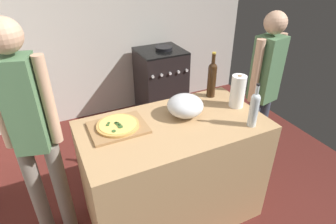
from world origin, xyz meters
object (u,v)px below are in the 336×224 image
object	(u,v)px
wine_bottle_clear	(254,108)
stove	(161,82)
wine_bottle_dark	(212,78)
person_in_red	(263,87)
paper_towel_roll	(238,91)
mixing_bowl	(185,106)
pizza	(118,125)
person_in_stripes	(31,129)

from	to	relation	value
wine_bottle_clear	stove	size ratio (longest dim) A/B	0.35
wine_bottle_dark	person_in_red	world-z (taller)	person_in_red
paper_towel_roll	wine_bottle_dark	world-z (taller)	wine_bottle_dark
paper_towel_roll	stove	xyz separation A→B (m)	(0.07, 1.66, -0.61)
mixing_bowl	paper_towel_roll	xyz separation A→B (m)	(0.45, -0.05, 0.05)
pizza	mixing_bowl	distance (m)	0.53
pizza	wine_bottle_dark	world-z (taller)	wine_bottle_dark
mixing_bowl	stove	xyz separation A→B (m)	(0.52, 1.61, -0.56)
stove	person_in_red	size ratio (longest dim) A/B	0.59
paper_towel_roll	stove	bearing A→B (deg)	87.58
mixing_bowl	paper_towel_roll	size ratio (longest dim) A/B	1.03
wine_bottle_dark	paper_towel_roll	bearing A→B (deg)	-69.88
pizza	stove	world-z (taller)	pizza
mixing_bowl	person_in_red	distance (m)	0.94
wine_bottle_clear	person_in_stripes	xyz separation A→B (m)	(-1.45, 0.51, -0.07)
stove	person_in_stripes	bearing A→B (deg)	-138.12
paper_towel_roll	stove	distance (m)	1.77
wine_bottle_clear	wine_bottle_dark	world-z (taller)	wine_bottle_dark
person_in_stripes	mixing_bowl	bearing A→B (deg)	-9.37
person_in_red	mixing_bowl	bearing A→B (deg)	-171.08
mixing_bowl	wine_bottle_dark	world-z (taller)	wine_bottle_dark
person_in_red	pizza	bearing A→B (deg)	-176.06
paper_towel_roll	wine_bottle_dark	xyz separation A→B (m)	(-0.09, 0.24, 0.04)
mixing_bowl	wine_bottle_clear	distance (m)	0.50
paper_towel_roll	person_in_stripes	bearing A→B (deg)	171.57
wine_bottle_dark	person_in_red	bearing A→B (deg)	-4.89
paper_towel_roll	person_in_red	bearing A→B (deg)	22.26
mixing_bowl	wine_bottle_dark	bearing A→B (deg)	28.09
wine_bottle_dark	mixing_bowl	bearing A→B (deg)	-151.91
paper_towel_roll	wine_bottle_clear	size ratio (longest dim) A/B	0.81
pizza	person_in_stripes	xyz separation A→B (m)	(-0.55, 0.13, 0.04)
person_in_stripes	person_in_red	distance (m)	2.01
mixing_bowl	person_in_red	bearing A→B (deg)	8.92
pizza	person_in_red	size ratio (longest dim) A/B	0.19
wine_bottle_clear	person_in_red	xyz separation A→B (m)	(0.56, 0.48, -0.15)
stove	wine_bottle_clear	bearing A→B (deg)	-94.44
mixing_bowl	wine_bottle_dark	distance (m)	0.42
wine_bottle_dark	person_in_red	xyz separation A→B (m)	(0.56, -0.05, -0.17)
person_in_red	stove	bearing A→B (deg)	105.41
mixing_bowl	stove	world-z (taller)	mixing_bowl
stove	person_in_stripes	distance (m)	2.22
stove	person_in_stripes	xyz separation A→B (m)	(-1.60, -1.43, 0.55)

